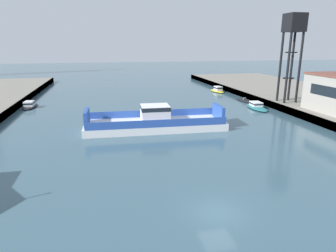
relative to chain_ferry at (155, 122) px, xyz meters
The scene contains 7 objects.
ground_plane 23.95m from the chain_ferry, 88.37° to the right, with size 400.00×400.00×0.00m, color #385666.
chain_ferry is the anchor object (origin of this frame).
moored_boat_near_left 29.40m from the chain_ferry, 36.83° to the left, with size 2.49×6.52×0.88m.
moored_boat_mid_left 24.47m from the chain_ferry, 24.04° to the left, with size 3.17×7.58×1.33m.
moored_boat_mid_right 39.12m from the chain_ferry, 54.54° to the left, with size 3.00×6.47×1.58m.
moored_boat_far_left 30.51m from the chain_ferry, 136.87° to the left, with size 2.61×6.85×1.35m.
crane_tower 32.69m from the chain_ferry, 18.12° to the left, with size 3.29×3.29×16.71m.
Camera 1 is at (-8.04, -18.67, 12.41)m, focal length 31.47 mm.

